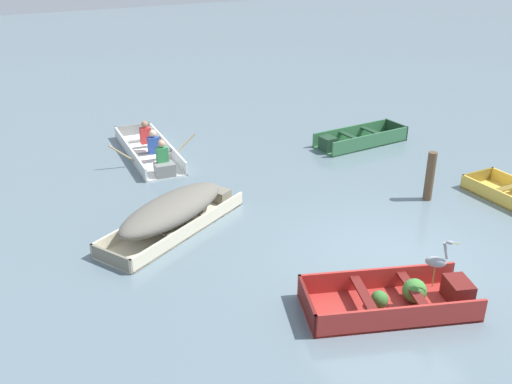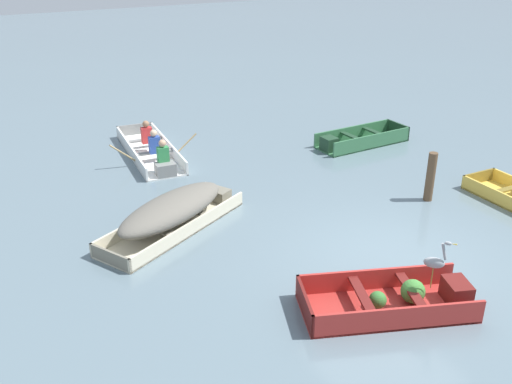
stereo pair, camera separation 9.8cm
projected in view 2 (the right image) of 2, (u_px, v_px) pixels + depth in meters
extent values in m
plane|color=slate|center=(393.00, 259.00, 10.59)|extent=(80.00, 80.00, 0.00)
cube|color=#AD2D28|center=(385.00, 308.00, 9.17)|extent=(2.95, 2.03, 0.04)
cube|color=#AD2D28|center=(375.00, 280.00, 9.58)|extent=(2.56, 1.01, 0.42)
cube|color=#AD2D28|center=(399.00, 319.00, 8.60)|extent=(2.56, 1.01, 0.42)
cube|color=maroon|center=(305.00, 306.00, 8.92)|extent=(0.45, 1.08, 0.42)
cube|color=maroon|center=(456.00, 291.00, 9.23)|extent=(0.52, 0.61, 0.37)
cube|color=maroon|center=(412.00, 291.00, 9.10)|extent=(0.52, 1.03, 0.04)
cube|color=maroon|center=(362.00, 295.00, 8.99)|extent=(0.52, 1.03, 0.04)
sphere|color=#428438|center=(413.00, 291.00, 9.22)|extent=(0.39, 0.39, 0.39)
sphere|color=#387533|center=(378.00, 300.00, 9.10)|extent=(0.28, 0.28, 0.28)
cube|color=#387047|center=(362.00, 144.00, 16.30)|extent=(2.75, 1.00, 0.04)
cube|color=#387047|center=(373.00, 142.00, 15.87)|extent=(2.73, 0.13, 0.42)
cube|color=#387047|center=(353.00, 133.00, 16.56)|extent=(2.73, 0.13, 0.42)
cube|color=#1E3D27|center=(398.00, 130.00, 16.83)|extent=(0.08, 0.93, 0.42)
cube|color=#1E3D27|center=(329.00, 144.00, 15.66)|extent=(0.37, 0.43, 0.38)
cube|color=#1E3D27|center=(351.00, 136.00, 15.98)|extent=(0.18, 0.83, 0.04)
cube|color=#1E3D27|center=(374.00, 132.00, 16.36)|extent=(0.18, 0.83, 0.04)
cube|color=beige|center=(173.00, 228.00, 11.65)|extent=(3.54, 2.51, 0.04)
cube|color=beige|center=(155.00, 216.00, 11.85)|extent=(3.09, 1.63, 0.30)
cube|color=beige|center=(191.00, 229.00, 11.35)|extent=(3.09, 1.63, 0.30)
cube|color=gray|center=(110.00, 258.00, 10.31)|extent=(0.52, 0.94, 0.30)
cube|color=gray|center=(219.00, 195.00, 12.76)|extent=(0.53, 0.58, 0.27)
cube|color=gray|center=(189.00, 210.00, 11.96)|extent=(0.57, 0.90, 0.04)
cube|color=gray|center=(155.00, 229.00, 11.18)|extent=(0.57, 0.90, 0.04)
ellipsoid|color=#6B665B|center=(172.00, 209.00, 11.47)|extent=(2.97, 2.17, 0.52)
cube|color=#E5BC47|center=(508.00, 203.00, 12.40)|extent=(0.11, 2.63, 0.33)
cube|color=olive|center=(478.00, 178.00, 13.65)|extent=(1.03, 0.07, 0.33)
cube|color=olive|center=(510.00, 189.00, 12.89)|extent=(0.93, 0.18, 0.04)
cube|color=white|center=(150.00, 154.00, 15.51)|extent=(1.39, 3.70, 0.04)
cube|color=white|center=(168.00, 146.00, 15.63)|extent=(0.38, 3.60, 0.35)
cube|color=white|center=(131.00, 152.00, 15.26)|extent=(0.38, 3.60, 0.35)
cube|color=gray|center=(135.00, 130.00, 16.93)|extent=(1.07, 0.15, 0.35)
cube|color=gray|center=(166.00, 169.00, 14.08)|extent=(0.51, 0.40, 0.32)
cube|color=gray|center=(154.00, 152.00, 14.96)|extent=(0.98, 0.25, 0.04)
cube|color=gray|center=(145.00, 140.00, 15.86)|extent=(0.98, 0.25, 0.04)
cube|color=red|center=(147.00, 135.00, 15.48)|extent=(0.30, 0.20, 0.44)
sphere|color=#9E7051|center=(146.00, 124.00, 15.35)|extent=(0.18, 0.18, 0.18)
cube|color=#2D4CA5|center=(155.00, 145.00, 14.78)|extent=(0.30, 0.20, 0.44)
sphere|color=beige|center=(154.00, 133.00, 14.65)|extent=(0.18, 0.18, 0.18)
cube|color=#338C4C|center=(163.00, 155.00, 14.08)|extent=(0.30, 0.20, 0.44)
sphere|color=tan|center=(162.00, 143.00, 13.95)|extent=(0.18, 0.18, 0.18)
cylinder|color=tan|center=(186.00, 144.00, 15.13)|extent=(0.64, 0.10, 0.55)
cylinder|color=tan|center=(123.00, 153.00, 14.52)|extent=(0.64, 0.10, 0.55)
cylinder|color=olive|center=(432.00, 276.00, 8.95)|extent=(0.02, 0.02, 0.35)
cylinder|color=olive|center=(432.00, 278.00, 8.89)|extent=(0.02, 0.02, 0.35)
ellipsoid|color=#93999E|center=(434.00, 263.00, 8.81)|extent=(0.32, 0.33, 0.18)
cylinder|color=#93999E|center=(444.00, 252.00, 8.69)|extent=(0.11, 0.11, 0.28)
ellipsoid|color=#93999E|center=(448.00, 243.00, 8.61)|extent=(0.12, 0.12, 0.06)
cone|color=gold|center=(454.00, 244.00, 8.59)|extent=(0.09, 0.09, 0.02)
cylinder|color=brown|center=(430.00, 177.00, 12.68)|extent=(0.20, 0.20, 1.14)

